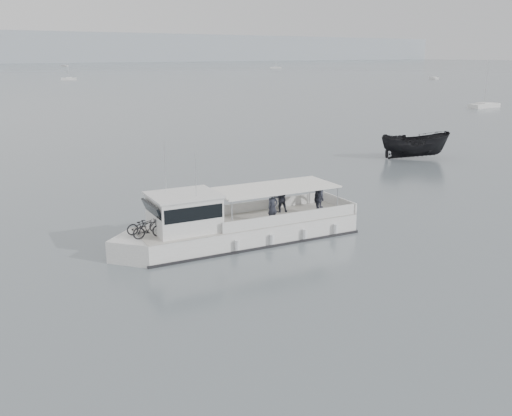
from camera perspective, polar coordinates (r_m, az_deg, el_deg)
ground at (r=24.73m, az=-0.34°, el=-6.32°), size 1400.00×1400.00×0.00m
tour_boat at (r=27.93m, az=-2.84°, el=-1.87°), size 12.82×4.94×5.34m
dark_motorboat at (r=52.72m, az=15.63°, el=6.07°), size 6.40×5.32×2.37m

